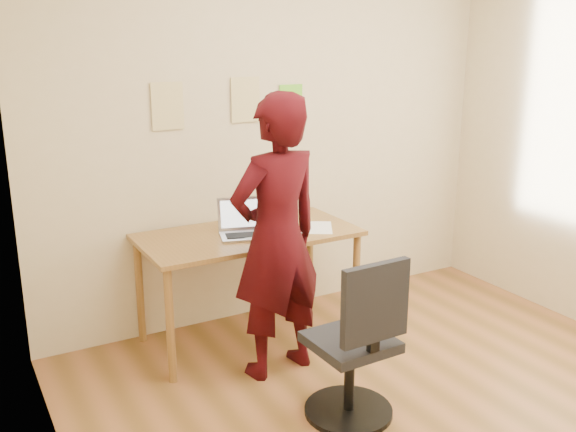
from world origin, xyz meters
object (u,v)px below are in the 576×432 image
laptop (244,227)px  phone (293,234)px  person (277,238)px  office_chair (357,352)px  desk (248,245)px

laptop → phone: 0.32m
laptop → person: bearing=-73.2°
person → office_chair: bearing=91.1°
laptop → office_chair: bearing=-67.4°
laptop → office_chair: (0.11, -1.11, -0.40)m
office_chair → person: bearing=98.1°
person → phone: bearing=-141.4°
laptop → office_chair: laptop is taller
desk → office_chair: office_chair is taller
desk → person: 0.51m
laptop → office_chair: size_ratio=0.41×
desk → office_chair: bearing=-86.4°
phone → office_chair: bearing=-130.3°
phone → person: person is taller
desk → laptop: 0.15m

